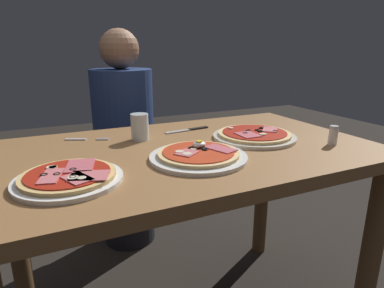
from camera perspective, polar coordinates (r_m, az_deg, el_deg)
The scene contains 9 objects.
dining_table at distance 1.14m, azimuth -0.80°, elevation -6.50°, with size 1.27×0.76×0.76m.
pizza_foreground at distance 0.98m, azimuth 1.14°, elevation -1.97°, with size 0.30×0.30×0.05m.
pizza_across_left at distance 1.23m, azimuth 10.72°, elevation 1.55°, with size 0.31×0.31×0.03m.
pizza_across_right at distance 0.87m, azimuth -20.71°, elevation -5.48°, with size 0.27×0.27×0.03m.
water_glass_near at distance 1.20m, azimuth -9.09°, elevation 2.70°, with size 0.06×0.06×0.10m.
fork at distance 1.25m, azimuth -18.40°, elevation 0.78°, with size 0.15×0.08×0.00m.
knife at distance 1.33m, azimuth -0.33°, elevation 2.55°, with size 0.20×0.04×0.01m.
salt_shaker at distance 1.22m, azimuth 23.42°, elevation 1.38°, with size 0.03×0.03×0.07m.
diner_person at distance 1.82m, azimuth -11.60°, elevation -0.58°, with size 0.32×0.32×1.18m.
Camera 1 is at (-0.43, -0.96, 1.09)m, focal length 30.54 mm.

